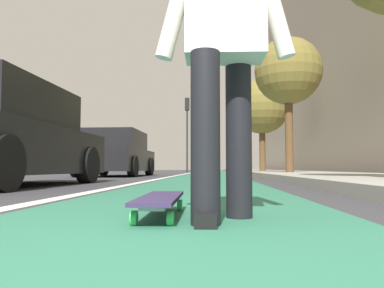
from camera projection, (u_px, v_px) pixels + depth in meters
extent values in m
plane|color=#38383D|center=(207.00, 177.00, 10.67)|extent=(80.00, 80.00, 0.00)
cube|color=#2D7256|center=(212.00, 172.00, 24.61)|extent=(56.00, 1.99, 0.00)
cube|color=silver|center=(191.00, 173.00, 20.70)|extent=(52.00, 0.16, 0.01)
cube|color=#9E9B93|center=(271.00, 172.00, 18.45)|extent=(52.00, 3.20, 0.13)
cube|color=gray|center=(307.00, 62.00, 22.69)|extent=(40.00, 1.20, 13.66)
cylinder|color=green|center=(153.00, 205.00, 2.29)|extent=(0.07, 0.03, 0.07)
cylinder|color=green|center=(180.00, 205.00, 2.29)|extent=(0.07, 0.03, 0.07)
cylinder|color=green|center=(134.00, 218.00, 1.70)|extent=(0.07, 0.03, 0.07)
cylinder|color=green|center=(171.00, 218.00, 1.69)|extent=(0.07, 0.03, 0.07)
cube|color=silver|center=(166.00, 197.00, 2.29)|extent=(0.06, 0.12, 0.02)
cube|color=silver|center=(152.00, 208.00, 1.70)|extent=(0.06, 0.12, 0.02)
cube|color=#33284C|center=(160.00, 198.00, 2.00)|extent=(0.84, 0.22, 0.02)
cylinder|color=black|center=(205.00, 137.00, 1.73)|extent=(0.14, 0.14, 0.82)
cylinder|color=black|center=(239.00, 141.00, 1.98)|extent=(0.14, 0.14, 0.82)
cube|color=black|center=(206.00, 218.00, 1.70)|extent=(0.26, 0.11, 0.07)
cube|color=silver|center=(224.00, 2.00, 1.89)|extent=(0.25, 0.41, 0.60)
cylinder|color=silver|center=(178.00, 3.00, 1.90)|extent=(0.10, 0.24, 0.60)
cylinder|color=silver|center=(271.00, 1.00, 1.88)|extent=(0.10, 0.24, 0.60)
cube|color=black|center=(1.00, 150.00, 5.35)|extent=(4.09, 1.85, 0.70)
cube|color=#4C606B|center=(36.00, 115.00, 6.35)|extent=(0.09, 1.52, 0.51)
cylinder|color=black|center=(0.00, 165.00, 6.66)|extent=(0.64, 0.24, 0.64)
cylinder|color=black|center=(88.00, 165.00, 6.51)|extent=(0.64, 0.24, 0.64)
cylinder|color=black|center=(2.00, 163.00, 4.02)|extent=(0.64, 0.24, 0.64)
cube|color=black|center=(117.00, 160.00, 12.12)|extent=(4.10, 1.85, 0.70)
cube|color=black|center=(116.00, 140.00, 12.02)|extent=(2.26, 1.68, 0.60)
cube|color=#4C606B|center=(125.00, 143.00, 13.13)|extent=(0.06, 1.57, 0.51)
cylinder|color=black|center=(104.00, 167.00, 13.43)|extent=(0.64, 0.23, 0.64)
cylinder|color=black|center=(149.00, 167.00, 13.30)|extent=(0.64, 0.23, 0.64)
cylinder|color=black|center=(77.00, 166.00, 10.92)|extent=(0.64, 0.23, 0.64)
cylinder|color=black|center=(133.00, 166.00, 10.79)|extent=(0.64, 0.23, 0.64)
cylinder|color=#2D2D2D|center=(187.00, 141.00, 23.34)|extent=(0.12, 0.12, 3.95)
cube|color=black|center=(187.00, 104.00, 23.50)|extent=(0.24, 0.28, 0.80)
sphere|color=#360606|center=(187.00, 101.00, 23.64)|extent=(0.16, 0.16, 0.16)
sphere|color=gold|center=(187.00, 105.00, 23.63)|extent=(0.16, 0.16, 0.16)
sphere|color=black|center=(187.00, 109.00, 23.61)|extent=(0.16, 0.16, 0.16)
cylinder|color=brown|center=(289.00, 135.00, 11.94)|extent=(0.26, 0.26, 2.69)
sphere|color=olive|center=(288.00, 71.00, 12.08)|extent=(2.20, 2.20, 2.20)
cylinder|color=brown|center=(262.00, 149.00, 18.70)|extent=(0.31, 0.31, 2.44)
sphere|color=olive|center=(262.00, 106.00, 18.85)|extent=(2.80, 2.80, 2.80)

